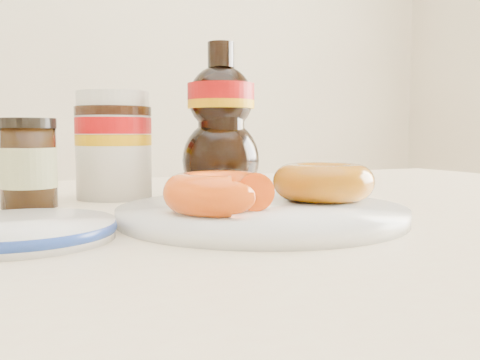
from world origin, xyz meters
name	(u,v)px	position (x,y,z in m)	size (l,w,h in m)	color
dining_table	(218,284)	(0.00, 0.10, 0.67)	(1.40, 0.90, 0.75)	#FAEABE
plate	(261,213)	(0.01, 0.02, 0.76)	(0.28, 0.28, 0.01)	white
donut_bitten	(219,192)	(-0.04, 0.00, 0.78)	(0.10, 0.10, 0.03)	#EE4D0D
donut_whole	(323,182)	(0.09, 0.04, 0.78)	(0.11, 0.11, 0.04)	#9E550A
nutella_jar	(114,141)	(-0.08, 0.26, 0.82)	(0.10, 0.10, 0.14)	white
syrup_bottle	(221,121)	(0.05, 0.21, 0.85)	(0.10, 0.09, 0.20)	black
dark_jar	(28,164)	(-0.19, 0.21, 0.80)	(0.06, 0.06, 0.10)	black
blue_rim_saucer	(20,230)	(-0.20, 0.01, 0.76)	(0.15, 0.15, 0.02)	white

